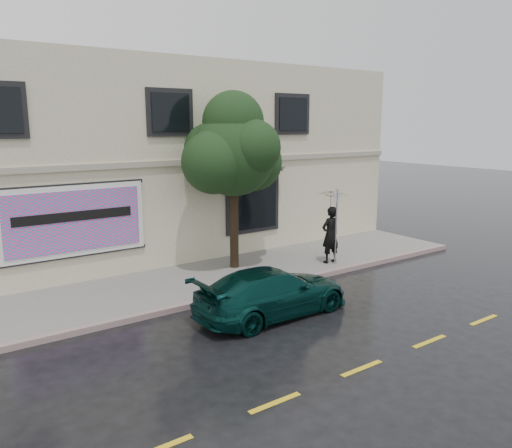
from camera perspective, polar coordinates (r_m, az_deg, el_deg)
ground at (r=13.07m, az=0.54°, el=-10.37°), size 90.00×90.00×0.00m
sidewalk at (r=15.65m, az=-6.46°, el=-6.44°), size 20.00×3.50×0.15m
curb at (r=14.21m, az=-3.02°, el=-8.24°), size 20.00×0.18×0.16m
road_marking at (r=10.68m, az=11.99°, el=-15.83°), size 19.00×0.12×0.01m
building at (r=20.19m, az=-14.62°, el=7.20°), size 20.00×8.12×7.00m
billboard at (r=15.53m, az=-20.05°, el=0.33°), size 4.30×0.16×2.20m
car at (r=12.89m, az=1.89°, el=-7.77°), size 4.30×1.98×1.24m
pedestrian at (r=17.19m, az=8.50°, el=-1.22°), size 0.73×0.49×1.96m
umbrella at (r=16.95m, az=8.64°, el=3.36°), size 1.30×1.30×0.82m
street_tree at (r=16.10m, az=-2.59°, el=7.94°), size 2.72×2.72×5.12m
sign_pole at (r=16.98m, az=9.16°, el=0.53°), size 0.32×0.06×2.56m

